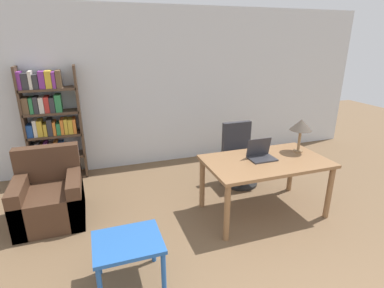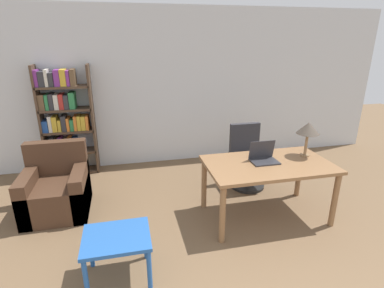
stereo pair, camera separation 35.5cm
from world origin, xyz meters
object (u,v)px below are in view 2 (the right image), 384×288
at_px(laptop, 263,157).
at_px(office_chair, 247,158).
at_px(desk, 268,170).
at_px(table_lamp, 308,129).
at_px(armchair, 57,191).
at_px(bookshelf, 64,122).
at_px(side_table_blue, 117,243).

distance_m(laptop, office_chair, 0.89).
bearing_deg(desk, table_lamp, 12.17).
bearing_deg(armchair, bookshelf, 91.36).
bearing_deg(bookshelf, laptop, -36.27).
distance_m(desk, table_lamp, 0.74).
relative_size(laptop, table_lamp, 0.73).
distance_m(desk, bookshelf, 3.31).
distance_m(armchair, bookshelf, 1.39).
bearing_deg(table_lamp, office_chair, 121.71).
height_order(laptop, armchair, laptop).
xyz_separation_m(table_lamp, side_table_blue, (-2.40, -0.80, -0.70)).
bearing_deg(laptop, bookshelf, 143.73).
bearing_deg(bookshelf, table_lamp, -29.99).
bearing_deg(armchair, table_lamp, -10.72).
distance_m(laptop, bookshelf, 3.23).
xyz_separation_m(laptop, table_lamp, (0.61, 0.06, 0.30)).
relative_size(desk, side_table_blue, 2.51).
bearing_deg(office_chair, desk, -96.96).
bearing_deg(laptop, desk, -60.93).
relative_size(armchair, bookshelf, 0.49).
height_order(office_chair, side_table_blue, office_chair).
height_order(desk, armchair, armchair).
relative_size(desk, armchair, 1.73).
relative_size(office_chair, side_table_blue, 1.57).
bearing_deg(bookshelf, armchair, -88.64).
bearing_deg(armchair, laptop, -14.35).
relative_size(laptop, bookshelf, 0.18).
distance_m(desk, armchair, 2.73).
xyz_separation_m(office_chair, bookshelf, (-2.75, 1.10, 0.45)).
xyz_separation_m(desk, table_lamp, (0.57, 0.12, 0.45)).
distance_m(table_lamp, office_chair, 1.10).
distance_m(table_lamp, side_table_blue, 2.62).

